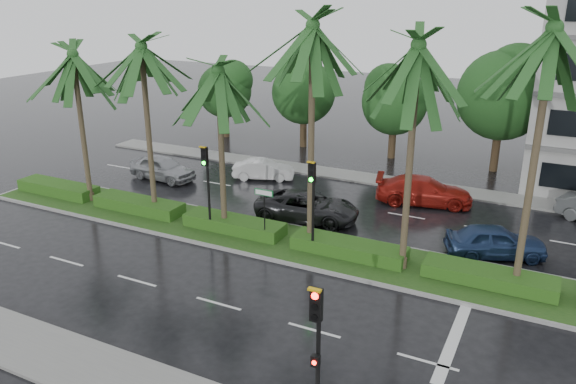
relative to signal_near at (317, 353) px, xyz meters
The scene contains 17 objects.
ground 11.42m from the signal_near, 122.58° to the left, with size 120.00×120.00×0.00m, color black.
near_sidewalk 6.53m from the signal_near, behind, with size 40.00×2.40×0.12m, color slate.
far_sidewalk 22.35m from the signal_near, 105.67° to the left, with size 40.00×2.00×0.12m, color slate.
median 12.24m from the signal_near, 120.00° to the left, with size 36.00×4.00×0.15m.
hedge 12.17m from the signal_near, 120.00° to the left, with size 35.20×1.40×0.60m.
lane_markings 9.76m from the signal_near, 108.30° to the left, with size 34.00×13.06×0.01m.
palm_row 13.97m from the signal_near, 124.83° to the left, with size 26.30×4.20×10.75m.
signal_near is the anchor object (origin of this frame).
signal_median_left 13.93m from the signal_near, 135.91° to the left, with size 0.34×0.42×4.36m.
signal_median_right 10.69m from the signal_near, 114.91° to the left, with size 0.34×0.42×4.36m.
street_sign 12.11m from the signal_near, 125.34° to the left, with size 0.95×0.09×2.60m.
bg_trees 27.32m from the signal_near, 97.79° to the left, with size 32.76×5.74×8.29m.
car_silver 23.47m from the signal_near, 138.39° to the left, with size 4.48×1.80×1.53m, color #97999E.
car_white 22.01m from the signal_near, 122.64° to the left, with size 3.84×1.34×1.27m, color silver.
car_darkgrey 15.13m from the signal_near, 115.62° to the left, with size 5.35×2.47×1.49m, color black.
car_red 18.78m from the signal_near, 95.12° to the left, with size 5.29×2.15×1.54m, color maroon.
car_blue 13.80m from the signal_near, 78.06° to the left, with size 4.35×1.75×1.48m, color navy.
Camera 1 is at (10.77, -20.55, 11.21)m, focal length 35.00 mm.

